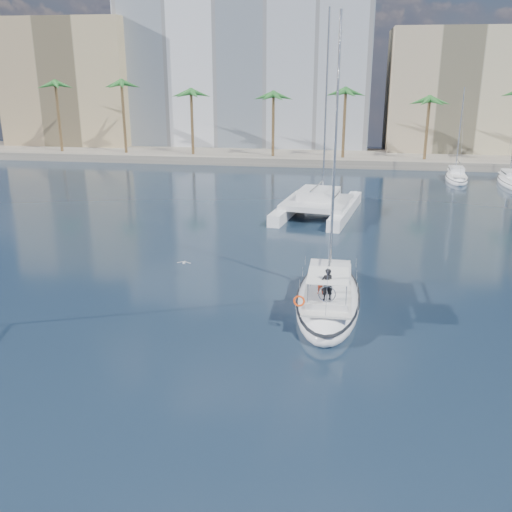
# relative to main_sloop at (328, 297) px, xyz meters

# --- Properties ---
(ground) EXTENTS (160.00, 160.00, 0.00)m
(ground) POSITION_rel_main_sloop_xyz_m (-4.88, -2.59, -0.54)
(ground) COLOR black
(ground) RESTS_ON ground
(quay) EXTENTS (120.00, 14.00, 1.20)m
(quay) POSITION_rel_main_sloop_xyz_m (-4.88, 58.41, 0.06)
(quay) COLOR gray
(quay) RESTS_ON ground
(building_modern) EXTENTS (42.00, 16.00, 28.00)m
(building_modern) POSITION_rel_main_sloop_xyz_m (-16.88, 70.41, 13.46)
(building_modern) COLOR white
(building_modern) RESTS_ON ground
(building_tan_left) EXTENTS (22.00, 14.00, 22.00)m
(building_tan_left) POSITION_rel_main_sloop_xyz_m (-46.88, 66.41, 10.46)
(building_tan_left) COLOR tan
(building_tan_left) RESTS_ON ground
(building_beige) EXTENTS (20.00, 14.00, 20.00)m
(building_beige) POSITION_rel_main_sloop_xyz_m (17.12, 67.41, 9.46)
(building_beige) COLOR tan
(building_beige) RESTS_ON ground
(palm_left) EXTENTS (3.60, 3.60, 12.30)m
(palm_left) POSITION_rel_main_sloop_xyz_m (-38.88, 54.41, 9.74)
(palm_left) COLOR brown
(palm_left) RESTS_ON ground
(palm_centre) EXTENTS (3.60, 3.60, 12.30)m
(palm_centre) POSITION_rel_main_sloop_xyz_m (-4.88, 54.41, 9.74)
(palm_centre) COLOR brown
(palm_centre) RESTS_ON ground
(main_sloop) EXTENTS (3.84, 12.04, 17.86)m
(main_sloop) POSITION_rel_main_sloop_xyz_m (0.00, 0.00, 0.00)
(main_sloop) COLOR white
(main_sloop) RESTS_ON ground
(catamaran) EXTENTS (8.74, 14.28, 19.34)m
(catamaran) POSITION_rel_main_sloop_xyz_m (-1.82, 23.30, 0.64)
(catamaran) COLOR white
(catamaran) RESTS_ON ground
(seagull) EXTENTS (0.99, 0.42, 0.18)m
(seagull) POSITION_rel_main_sloop_xyz_m (-10.07, 3.70, 0.47)
(seagull) COLOR silver
(seagull) RESTS_ON ground
(moored_yacht_a) EXTENTS (3.37, 9.52, 11.90)m
(moored_yacht_a) POSITION_rel_main_sloop_xyz_m (15.12, 44.41, -0.54)
(moored_yacht_a) COLOR white
(moored_yacht_a) RESTS_ON ground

